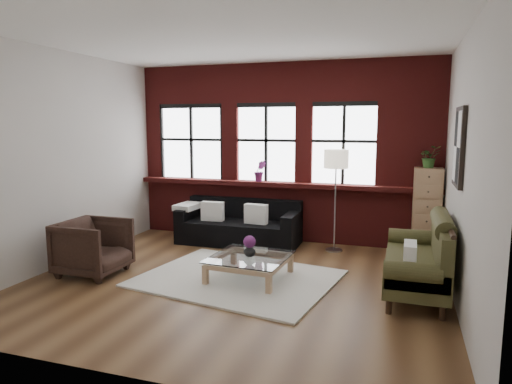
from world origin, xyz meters
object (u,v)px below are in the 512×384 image
(armchair, at_px, (93,247))
(dark_sofa, at_px, (239,222))
(drawer_chest, at_px, (426,211))
(floor_lamp, at_px, (335,197))
(coffee_table, at_px, (250,268))
(vintage_settee, at_px, (416,254))
(vase, at_px, (250,250))

(armchair, bearing_deg, dark_sofa, -31.97)
(drawer_chest, relative_size, floor_lamp, 0.77)
(armchair, relative_size, drawer_chest, 0.61)
(floor_lamp, bearing_deg, drawer_chest, 11.20)
(armchair, height_order, drawer_chest, drawer_chest)
(coffee_table, height_order, drawer_chest, drawer_chest)
(vintage_settee, xyz_separation_m, coffee_table, (-2.14, -0.21, -0.34))
(vintage_settee, bearing_deg, drawer_chest, 84.12)
(dark_sofa, height_order, drawer_chest, drawer_chest)
(armchair, distance_m, vase, 2.23)
(armchair, height_order, floor_lamp, floor_lamp)
(dark_sofa, distance_m, coffee_table, 1.95)
(vase, xyz_separation_m, floor_lamp, (0.89, 1.80, 0.51))
(vase, bearing_deg, coffee_table, 45.00)
(vintage_settee, bearing_deg, armchair, -171.17)
(dark_sofa, xyz_separation_m, armchair, (-1.38, -2.22, 0.00))
(vase, xyz_separation_m, drawer_chest, (2.34, 2.08, 0.30))
(armchair, xyz_separation_m, floor_lamp, (3.07, 2.26, 0.53))
(armchair, distance_m, coffee_table, 2.24)
(floor_lamp, bearing_deg, armchair, -143.66)
(vintage_settee, xyz_separation_m, vase, (-2.14, -0.21, -0.08))
(armchair, xyz_separation_m, vase, (2.18, 0.46, 0.02))
(dark_sofa, height_order, vase, dark_sofa)
(coffee_table, bearing_deg, vase, -135.00)
(vintage_settee, bearing_deg, coffee_table, -174.45)
(dark_sofa, relative_size, vintage_settee, 1.15)
(drawer_chest, bearing_deg, vintage_settee, -95.88)
(vintage_settee, height_order, vase, vintage_settee)
(dark_sofa, relative_size, vase, 12.67)
(floor_lamp, bearing_deg, vintage_settee, -51.78)
(dark_sofa, height_order, armchair, armchair)
(dark_sofa, xyz_separation_m, floor_lamp, (1.70, 0.04, 0.54))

